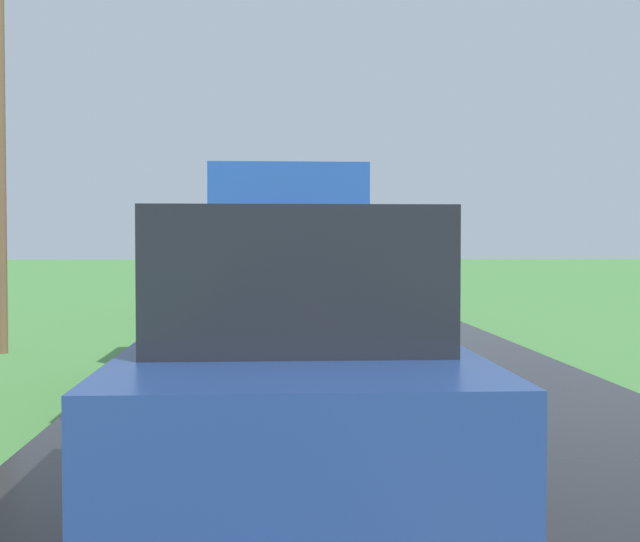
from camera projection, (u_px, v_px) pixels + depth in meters
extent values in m
cube|color=#2D2D30|center=(291.00, 340.00, 10.12)|extent=(0.90, 5.51, 0.24)
cube|color=brown|center=(291.00, 323.00, 10.12)|extent=(2.30, 5.80, 0.20)
cube|color=#1E479E|center=(288.00, 236.00, 12.03)|extent=(2.10, 1.90, 1.90)
cube|color=black|center=(286.00, 214.00, 12.97)|extent=(1.79, 0.02, 0.76)
cube|color=brown|center=(189.00, 271.00, 9.06)|extent=(0.08, 3.85, 1.10)
cube|color=brown|center=(397.00, 271.00, 9.19)|extent=(0.08, 3.85, 1.10)
cube|color=brown|center=(300.00, 278.00, 7.24)|extent=(2.30, 0.08, 1.10)
cube|color=brown|center=(289.00, 266.00, 11.00)|extent=(2.30, 0.08, 1.10)
cylinder|color=black|center=(212.00, 333.00, 11.86)|extent=(0.28, 1.00, 1.00)
cylinder|color=black|center=(363.00, 332.00, 11.98)|extent=(0.28, 1.00, 1.00)
cylinder|color=black|center=(189.00, 369.00, 8.47)|extent=(0.28, 1.00, 1.00)
cylinder|color=black|center=(400.00, 367.00, 8.60)|extent=(0.28, 1.00, 1.00)
ellipsoid|color=#96BC22|center=(249.00, 321.00, 7.52)|extent=(0.47, 0.45, 0.42)
ellipsoid|color=#95C528|center=(353.00, 296.00, 10.75)|extent=(0.55, 0.56, 0.47)
ellipsoid|color=#96BA2A|center=(374.00, 302.00, 9.17)|extent=(0.54, 0.52, 0.37)
ellipsoid|color=#82BF23|center=(229.00, 277.00, 8.30)|extent=(0.59, 0.59, 0.39)
ellipsoid|color=#90C235|center=(293.00, 300.00, 10.63)|extent=(0.43, 0.43, 0.42)
ellipsoid|color=#8BC32E|center=(301.00, 306.00, 8.57)|extent=(0.50, 0.50, 0.37)
ellipsoid|color=#80BE21|center=(271.00, 310.00, 8.91)|extent=(0.50, 0.60, 0.49)
cube|color=#2D2D30|center=(289.00, 288.00, 21.80)|extent=(0.90, 5.51, 0.24)
cube|color=brown|center=(289.00, 281.00, 21.79)|extent=(2.30, 5.80, 0.20)
cube|color=silver|center=(288.00, 240.00, 23.70)|extent=(2.10, 1.90, 1.90)
cube|color=black|center=(287.00, 228.00, 24.65)|extent=(1.79, 0.02, 0.76)
cube|color=#2D517F|center=(244.00, 256.00, 20.73)|extent=(0.08, 3.85, 1.10)
cube|color=#2D517F|center=(336.00, 255.00, 20.86)|extent=(0.08, 3.85, 1.10)
cube|color=#2D517F|center=(292.00, 257.00, 18.92)|extent=(2.30, 0.08, 1.10)
cube|color=#2D517F|center=(289.00, 254.00, 22.68)|extent=(2.30, 0.08, 1.10)
cylinder|color=black|center=(250.00, 289.00, 23.53)|extent=(0.28, 1.00, 1.00)
cylinder|color=black|center=(326.00, 288.00, 23.66)|extent=(0.28, 1.00, 1.00)
cylinder|color=black|center=(246.00, 296.00, 20.15)|extent=(0.28, 1.00, 1.00)
cylinder|color=black|center=(335.00, 296.00, 20.27)|extent=(0.28, 1.00, 1.00)
ellipsoid|color=#8FC625|center=(320.00, 256.00, 20.39)|extent=(0.49, 0.59, 0.51)
ellipsoid|color=#82C132|center=(264.00, 269.00, 21.40)|extent=(0.45, 0.52, 0.45)
ellipsoid|color=#85BD33|center=(299.00, 257.00, 21.77)|extent=(0.51, 0.46, 0.40)
ellipsoid|color=#94AF2F|center=(305.00, 258.00, 22.41)|extent=(0.41, 0.47, 0.51)
ellipsoid|color=#7FBC34|center=(263.00, 257.00, 20.01)|extent=(0.41, 0.53, 0.44)
ellipsoid|color=#8DAD2A|center=(300.00, 258.00, 21.35)|extent=(0.57, 0.60, 0.40)
ellipsoid|color=#8BB324|center=(290.00, 257.00, 22.09)|extent=(0.50, 0.60, 0.48)
ellipsoid|color=#80B829|center=(273.00, 259.00, 19.49)|extent=(0.41, 0.53, 0.41)
ellipsoid|color=#8BC12A|center=(291.00, 258.00, 21.69)|extent=(0.42, 0.51, 0.47)
ellipsoid|color=#97C430|center=(316.00, 257.00, 21.27)|extent=(0.52, 0.51, 0.38)
cylinder|color=brown|center=(0.00, 149.00, 14.11)|extent=(0.20, 0.20, 6.75)
cube|color=navy|center=(292.00, 400.00, 5.05)|extent=(1.70, 4.10, 0.80)
cube|color=black|center=(293.00, 274.00, 4.83)|extent=(1.44, 2.05, 0.70)
cylinder|color=black|center=(183.00, 437.00, 6.29)|extent=(0.20, 0.64, 0.64)
cylinder|color=black|center=(391.00, 434.00, 6.38)|extent=(0.20, 0.64, 0.64)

